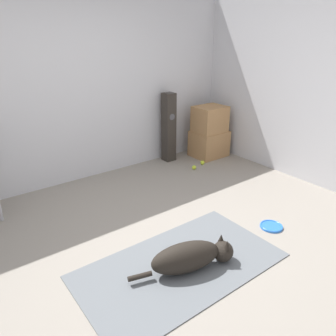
{
  "coord_description": "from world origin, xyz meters",
  "views": [
    {
      "loc": [
        -1.52,
        -2.12,
        1.98
      ],
      "look_at": [
        0.66,
        0.77,
        0.45
      ],
      "focal_mm": 35.0,
      "sensor_mm": 36.0,
      "label": 1
    }
  ],
  "objects": [
    {
      "name": "ground_plane",
      "position": [
        0.0,
        0.0,
        0.0
      ],
      "size": [
        12.0,
        12.0,
        0.0
      ],
      "primitive_type": "plane",
      "color": "gray"
    },
    {
      "name": "tennis_ball_near_speaker",
      "position": [
        1.82,
        1.41,
        0.03
      ],
      "size": [
        0.07,
        0.07,
        0.07
      ],
      "color": "#C6E033",
      "rests_on": "ground_plane"
    },
    {
      "name": "frisbee",
      "position": [
        1.2,
        -0.37,
        0.01
      ],
      "size": [
        0.24,
        0.24,
        0.03
      ],
      "color": "blue",
      "rests_on": "ground_plane"
    },
    {
      "name": "wall_right",
      "position": [
        2.6,
        0.0,
        1.27
      ],
      "size": [
        0.06,
        8.0,
        2.55
      ],
      "color": "silver",
      "rests_on": "ground_plane"
    },
    {
      "name": "floor_speaker",
      "position": [
        1.52,
        1.9,
        0.55
      ],
      "size": [
        0.18,
        0.18,
        1.09
      ],
      "color": "#2D2823",
      "rests_on": "ground_plane"
    },
    {
      "name": "dog",
      "position": [
        0.05,
        -0.37,
        0.14
      ],
      "size": [
        0.96,
        0.4,
        0.28
      ],
      "color": "black",
      "rests_on": "area_rug"
    },
    {
      "name": "area_rug",
      "position": [
        0.01,
        -0.27,
        0.01
      ],
      "size": [
        1.85,
        1.02,
        0.01
      ],
      "color": "slate",
      "rests_on": "ground_plane"
    },
    {
      "name": "tennis_ball_by_boxes",
      "position": [
        1.58,
        1.34,
        0.03
      ],
      "size": [
        0.07,
        0.07,
        0.07
      ],
      "color": "#C6E033",
      "rests_on": "ground_plane"
    },
    {
      "name": "cardboard_box_lower",
      "position": [
        2.18,
        1.65,
        0.22
      ],
      "size": [
        0.56,
        0.46,
        0.43
      ],
      "color": "#A87A4C",
      "rests_on": "ground_plane"
    },
    {
      "name": "cardboard_box_upper",
      "position": [
        2.17,
        1.65,
        0.64
      ],
      "size": [
        0.49,
        0.41,
        0.42
      ],
      "color": "#A87A4C",
      "rests_on": "cardboard_box_lower"
    },
    {
      "name": "wall_back",
      "position": [
        0.0,
        2.1,
        1.27
      ],
      "size": [
        8.0,
        0.06,
        2.55
      ],
      "color": "silver",
      "rests_on": "ground_plane"
    }
  ]
}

